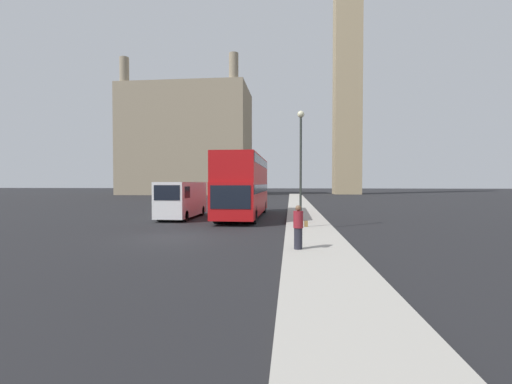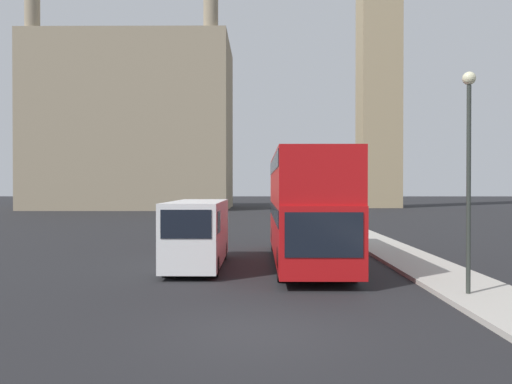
% 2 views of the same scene
% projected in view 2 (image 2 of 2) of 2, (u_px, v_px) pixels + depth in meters
% --- Properties ---
extents(ground_plane, '(300.00, 300.00, 0.00)m').
position_uv_depth(ground_plane, '(258.00, 330.00, 10.69)').
color(ground_plane, black).
extents(building_block_distant, '(27.14, 15.81, 28.65)m').
position_uv_depth(building_block_distant, '(135.00, 126.00, 71.05)').
color(building_block_distant, gray).
rests_on(building_block_distant, ground_plane).
extents(red_double_decker_bus, '(2.63, 11.21, 4.34)m').
position_uv_depth(red_double_decker_bus, '(306.00, 203.00, 20.03)').
color(red_double_decker_bus, '#B71114').
rests_on(red_double_decker_bus, ground_plane).
extents(white_van, '(1.97, 6.10, 2.53)m').
position_uv_depth(white_van, '(197.00, 232.00, 18.96)').
color(white_van, white).
rests_on(white_van, ground_plane).
extents(street_lamp, '(0.36, 0.36, 6.08)m').
position_uv_depth(street_lamp, '(469.00, 149.00, 13.63)').
color(street_lamp, '#2D332D').
rests_on(street_lamp, sidewalk_strip).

